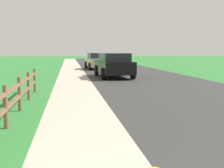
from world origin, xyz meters
The scene contains 7 objects.
ground_plane centered at (0.00, 25.00, 0.00)m, with size 120.00×120.00×0.00m, color #307833.
road_asphalt centered at (3.50, 27.00, 0.00)m, with size 7.00×66.00×0.01m, color #323232.
curb_concrete centered at (-3.00, 27.00, 0.00)m, with size 6.00×66.00×0.01m, color #C0B49D.
grass_verge centered at (-4.50, 27.00, 0.01)m, with size 5.00×66.00×0.00m, color #307833.
rail_fence centered at (-2.70, 5.43, 0.59)m, with size 0.11×12.23×1.01m.
parked_suv_black centered at (1.67, 17.97, 0.83)m, with size 2.27×4.73×1.59m.
parked_car_beige centered at (1.47, 26.67, 0.77)m, with size 2.39×4.36×1.51m.
Camera 1 is at (-1.26, -1.67, 1.81)m, focal length 48.63 mm.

